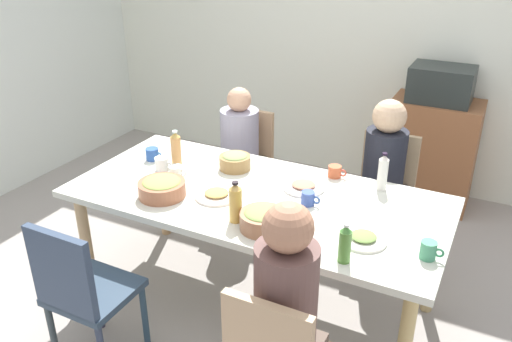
{
  "coord_description": "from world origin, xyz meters",
  "views": [
    {
      "loc": [
        1.21,
        -2.39,
        2.19
      ],
      "look_at": [
        0.0,
        0.0,
        0.92
      ],
      "focal_mm": 36.79,
      "sensor_mm": 36.0,
      "label": 1
    }
  ],
  "objects_px": {
    "dining_table": "(256,205)",
    "cup_4": "(308,198)",
    "person_2": "(287,309)",
    "plate_0": "(363,238)",
    "cup_1": "(335,171)",
    "person_0": "(239,146)",
    "side_cabinet": "(431,153)",
    "plate_2": "(217,195)",
    "bottle_0": "(383,172)",
    "bowl_2": "(162,187)",
    "microwave": "(441,84)",
    "cup_0": "(162,164)",
    "cup_2": "(429,250)",
    "cup_5": "(176,172)",
    "bottle_1": "(345,244)",
    "chair_3": "(82,289)",
    "bowl_0": "(235,161)",
    "bottle_3": "(176,150)",
    "bottle_2": "(236,203)",
    "chair_1": "(383,190)",
    "bowl_1": "(263,219)",
    "chair_0": "(245,161)",
    "plate_1": "(303,186)",
    "cup_3": "(153,154)",
    "person_1": "(383,169)"
  },
  "relations": [
    {
      "from": "person_0",
      "to": "cup_2",
      "type": "bearing_deg",
      "value": -32.69
    },
    {
      "from": "bottle_1",
      "to": "dining_table",
      "type": "bearing_deg",
      "value": 148.53
    },
    {
      "from": "bowl_2",
      "to": "bottle_0",
      "type": "xyz_separation_m",
      "value": [
        1.1,
        0.65,
        0.06
      ]
    },
    {
      "from": "plate_2",
      "to": "bowl_2",
      "type": "height_order",
      "value": "bowl_2"
    },
    {
      "from": "bowl_1",
      "to": "bottle_3",
      "type": "bearing_deg",
      "value": 152.73
    },
    {
      "from": "plate_0",
      "to": "cup_0",
      "type": "height_order",
      "value": "cup_0"
    },
    {
      "from": "bowl_2",
      "to": "bowl_0",
      "type": "bearing_deg",
      "value": 69.2
    },
    {
      "from": "plate_1",
      "to": "bottle_0",
      "type": "height_order",
      "value": "bottle_0"
    },
    {
      "from": "dining_table",
      "to": "plate_0",
      "type": "relative_size",
      "value": 9.29
    },
    {
      "from": "dining_table",
      "to": "cup_0",
      "type": "distance_m",
      "value": 0.69
    },
    {
      "from": "person_2",
      "to": "microwave",
      "type": "bearing_deg",
      "value": 86.66
    },
    {
      "from": "plate_0",
      "to": "microwave",
      "type": "bearing_deg",
      "value": 89.87
    },
    {
      "from": "person_0",
      "to": "side_cabinet",
      "type": "relative_size",
      "value": 1.24
    },
    {
      "from": "cup_0",
      "to": "bottle_3",
      "type": "distance_m",
      "value": 0.12
    },
    {
      "from": "cup_1",
      "to": "dining_table",
      "type": "bearing_deg",
      "value": -127.72
    },
    {
      "from": "dining_table",
      "to": "cup_4",
      "type": "relative_size",
      "value": 19.64
    },
    {
      "from": "dining_table",
      "to": "microwave",
      "type": "height_order",
      "value": "microwave"
    },
    {
      "from": "plate_0",
      "to": "cup_5",
      "type": "relative_size",
      "value": 1.97
    },
    {
      "from": "chair_0",
      "to": "microwave",
      "type": "xyz_separation_m",
      "value": [
        1.24,
        0.97,
        0.53
      ]
    },
    {
      "from": "plate_0",
      "to": "cup_1",
      "type": "distance_m",
      "value": 0.72
    },
    {
      "from": "dining_table",
      "to": "bottle_0",
      "type": "height_order",
      "value": "bottle_0"
    },
    {
      "from": "bottle_2",
      "to": "bottle_3",
      "type": "height_order",
      "value": "bottle_3"
    },
    {
      "from": "person_0",
      "to": "cup_1",
      "type": "height_order",
      "value": "person_0"
    },
    {
      "from": "bowl_2",
      "to": "bottle_3",
      "type": "xyz_separation_m",
      "value": [
        -0.15,
        0.37,
        0.06
      ]
    },
    {
      "from": "person_1",
      "to": "bottle_0",
      "type": "relative_size",
      "value": 5.09
    },
    {
      "from": "person_2",
      "to": "plate_0",
      "type": "bearing_deg",
      "value": 75.9
    },
    {
      "from": "plate_0",
      "to": "bottle_3",
      "type": "distance_m",
      "value": 1.36
    },
    {
      "from": "plate_1",
      "to": "bottle_1",
      "type": "bearing_deg",
      "value": -53.41
    },
    {
      "from": "dining_table",
      "to": "person_0",
      "type": "relative_size",
      "value": 1.94
    },
    {
      "from": "plate_2",
      "to": "bottle_0",
      "type": "height_order",
      "value": "bottle_0"
    },
    {
      "from": "cup_0",
      "to": "bottle_3",
      "type": "height_order",
      "value": "bottle_3"
    },
    {
      "from": "cup_4",
      "to": "cup_0",
      "type": "bearing_deg",
      "value": -179.97
    },
    {
      "from": "bowl_2",
      "to": "bowl_1",
      "type": "bearing_deg",
      "value": -4.88
    },
    {
      "from": "dining_table",
      "to": "cup_2",
      "type": "bearing_deg",
      "value": -11.5
    },
    {
      "from": "bottle_2",
      "to": "bottle_0",
      "type": "bearing_deg",
      "value": 49.92
    },
    {
      "from": "cup_3",
      "to": "bottle_3",
      "type": "xyz_separation_m",
      "value": [
        0.21,
        -0.02,
        0.08
      ]
    },
    {
      "from": "person_0",
      "to": "bowl_1",
      "type": "xyz_separation_m",
      "value": [
        0.74,
        -1.11,
        0.15
      ]
    },
    {
      "from": "bowl_2",
      "to": "bottle_0",
      "type": "bearing_deg",
      "value": 30.51
    },
    {
      "from": "dining_table",
      "to": "bottle_3",
      "type": "relative_size",
      "value": 8.8
    },
    {
      "from": "chair_1",
      "to": "chair_3",
      "type": "relative_size",
      "value": 1.0
    },
    {
      "from": "cup_5",
      "to": "bottle_1",
      "type": "height_order",
      "value": "bottle_1"
    },
    {
      "from": "bottle_1",
      "to": "chair_1",
      "type": "bearing_deg",
      "value": 95.21
    },
    {
      "from": "dining_table",
      "to": "bottle_1",
      "type": "bearing_deg",
      "value": -31.47
    },
    {
      "from": "person_1",
      "to": "bottle_2",
      "type": "height_order",
      "value": "person_1"
    },
    {
      "from": "cup_0",
      "to": "cup_4",
      "type": "xyz_separation_m",
      "value": [
        0.99,
        0.0,
        -0.0
      ]
    },
    {
      "from": "chair_1",
      "to": "cup_0",
      "type": "distance_m",
      "value": 1.52
    },
    {
      "from": "chair_3",
      "to": "cup_1",
      "type": "bearing_deg",
      "value": 56.28
    },
    {
      "from": "cup_0",
      "to": "side_cabinet",
      "type": "bearing_deg",
      "value": 53.03
    },
    {
      "from": "plate_1",
      "to": "bowl_1",
      "type": "height_order",
      "value": "bowl_1"
    },
    {
      "from": "cup_0",
      "to": "cup_2",
      "type": "distance_m",
      "value": 1.7
    }
  ]
}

